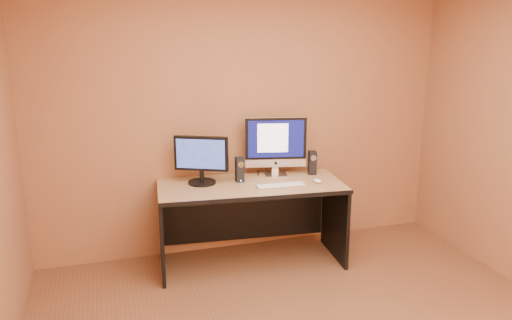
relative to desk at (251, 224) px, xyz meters
name	(u,v)px	position (x,y,z in m)	size (l,w,h in m)	color
walls	(338,173)	(0.06, -1.57, 0.92)	(4.00, 4.00, 2.60)	#93623B
desk	(251,224)	(0.00, 0.00, 0.00)	(1.66, 0.73, 0.77)	#AB7C55
imac	(276,146)	(0.31, 0.21, 0.67)	(0.59, 0.22, 0.57)	silver
second_monitor	(201,160)	(-0.42, 0.16, 0.60)	(0.50, 0.25, 0.44)	black
speaker_left	(240,170)	(-0.08, 0.11, 0.50)	(0.07, 0.07, 0.23)	black
speaker_right	(312,163)	(0.65, 0.14, 0.50)	(0.07, 0.07, 0.23)	black
keyboard	(281,185)	(0.23, -0.14, 0.39)	(0.45, 0.12, 0.02)	silver
mouse	(317,181)	(0.59, -0.13, 0.40)	(0.06, 0.11, 0.04)	white
cable_a	(271,173)	(0.29, 0.29, 0.39)	(0.01, 0.01, 0.23)	black
cable_b	(258,173)	(0.17, 0.32, 0.39)	(0.01, 0.01, 0.19)	black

